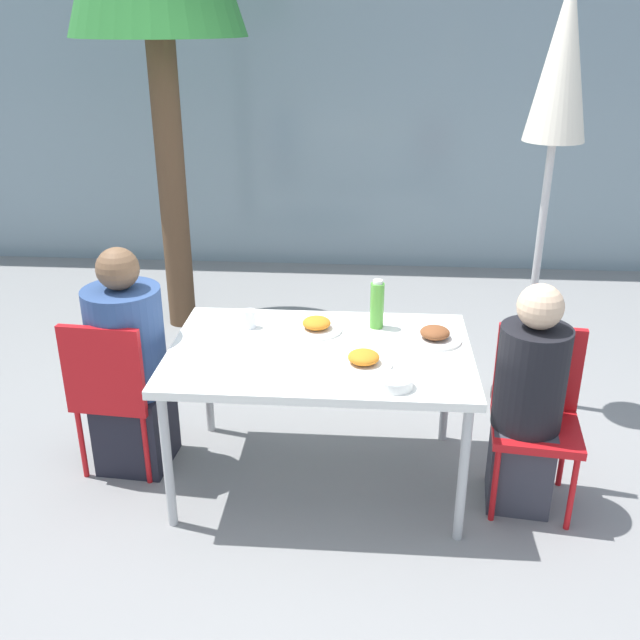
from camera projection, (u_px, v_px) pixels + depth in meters
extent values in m
plane|color=gray|center=(320.00, 477.00, 3.65)|extent=(24.00, 24.00, 0.00)
cube|color=gray|center=(349.00, 99.00, 6.25)|extent=(10.00, 0.20, 3.00)
cube|color=white|center=(320.00, 353.00, 3.37)|extent=(1.43, 0.94, 0.04)
cylinder|color=#B7B7B7|center=(167.00, 461.00, 3.18)|extent=(0.04, 0.04, 0.69)
cylinder|color=#B7B7B7|center=(463.00, 474.00, 3.09)|extent=(0.04, 0.04, 0.69)
cylinder|color=#B7B7B7|center=(208.00, 376.00, 3.93)|extent=(0.04, 0.04, 0.69)
cylinder|color=#B7B7B7|center=(446.00, 384.00, 3.84)|extent=(0.04, 0.04, 0.69)
cube|color=red|center=(123.00, 392.00, 3.63)|extent=(0.43, 0.43, 0.04)
cube|color=red|center=(102.00, 368.00, 3.37)|extent=(0.40, 0.07, 0.42)
cylinder|color=red|center=(110.00, 409.00, 3.89)|extent=(0.03, 0.03, 0.39)
cylinder|color=red|center=(170.00, 414.00, 3.84)|extent=(0.03, 0.03, 0.39)
cylinder|color=red|center=(82.00, 443.00, 3.58)|extent=(0.03, 0.03, 0.39)
cylinder|color=red|center=(146.00, 449.00, 3.54)|extent=(0.03, 0.03, 0.39)
cube|color=black|center=(136.00, 426.00, 3.70)|extent=(0.37, 0.37, 0.43)
cylinder|color=navy|center=(126.00, 341.00, 3.51)|extent=(0.38, 0.38, 0.54)
sphere|color=brown|center=(118.00, 269.00, 3.36)|extent=(0.21, 0.21, 0.21)
cube|color=red|center=(536.00, 429.00, 3.31)|extent=(0.44, 0.44, 0.04)
cube|color=red|center=(538.00, 367.00, 3.38)|extent=(0.40, 0.08, 0.42)
cylinder|color=red|center=(572.00, 494.00, 3.21)|extent=(0.03, 0.03, 0.39)
cylinder|color=red|center=(495.00, 485.00, 3.27)|extent=(0.03, 0.03, 0.39)
cylinder|color=red|center=(563.00, 452.00, 3.52)|extent=(0.03, 0.03, 0.39)
cylinder|color=red|center=(493.00, 444.00, 3.58)|extent=(0.03, 0.03, 0.39)
cube|color=#383842|center=(520.00, 463.00, 3.39)|extent=(0.32, 0.32, 0.43)
cylinder|color=black|center=(531.00, 377.00, 3.21)|extent=(0.32, 0.32, 0.49)
sphere|color=beige|center=(540.00, 307.00, 3.07)|extent=(0.20, 0.20, 0.20)
cylinder|color=#333333|center=(520.00, 395.00, 4.38)|extent=(0.36, 0.36, 0.05)
cylinder|color=#BCBCBC|center=(544.00, 208.00, 3.92)|extent=(0.04, 0.04, 2.41)
cone|color=beige|center=(563.00, 57.00, 3.61)|extent=(0.32, 0.32, 0.84)
cylinder|color=white|center=(317.00, 329.00, 3.56)|extent=(0.26, 0.26, 0.01)
ellipsoid|color=orange|center=(317.00, 323.00, 3.54)|extent=(0.14, 0.14, 0.06)
cylinder|color=white|center=(434.00, 339.00, 3.45)|extent=(0.26, 0.26, 0.01)
ellipsoid|color=brown|center=(435.00, 332.00, 3.43)|extent=(0.14, 0.14, 0.06)
cylinder|color=white|center=(363.00, 364.00, 3.20)|extent=(0.26, 0.26, 0.01)
ellipsoid|color=orange|center=(364.00, 357.00, 3.19)|extent=(0.14, 0.14, 0.06)
cylinder|color=#51A338|center=(377.00, 306.00, 3.55)|extent=(0.07, 0.07, 0.23)
cylinder|color=white|center=(378.00, 282.00, 3.50)|extent=(0.05, 0.05, 0.02)
cylinder|color=white|center=(250.00, 319.00, 3.58)|extent=(0.07, 0.07, 0.09)
cylinder|color=white|center=(395.00, 382.00, 3.01)|extent=(0.15, 0.15, 0.05)
cylinder|color=brown|center=(173.00, 191.00, 5.08)|extent=(0.20, 0.20, 2.05)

